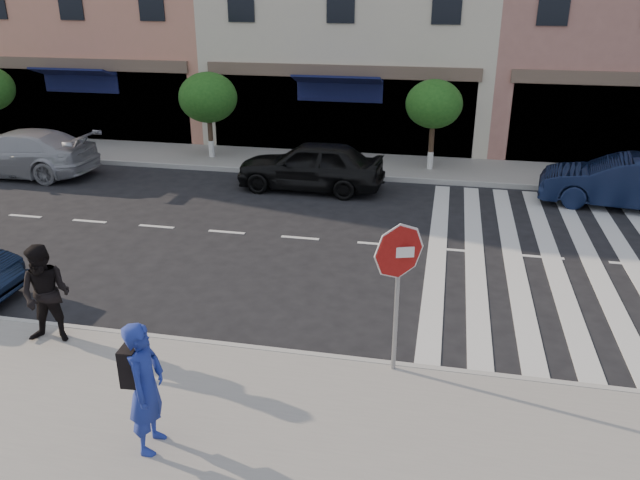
{
  "coord_description": "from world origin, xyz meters",
  "views": [
    {
      "loc": [
        3.55,
        -10.5,
        6.07
      ],
      "look_at": [
        1.23,
        0.63,
        1.4
      ],
      "focal_mm": 35.0,
      "sensor_mm": 36.0,
      "label": 1
    }
  ],
  "objects_px": {
    "stop_sign": "(398,267)",
    "walker": "(46,295)",
    "car_far_mid": "(311,165)",
    "car_far_left": "(19,153)",
    "photographer": "(146,387)",
    "car_far_right": "(624,182)"
  },
  "relations": [
    {
      "from": "walker",
      "to": "car_far_left",
      "type": "relative_size",
      "value": 0.34
    },
    {
      "from": "stop_sign",
      "to": "car_far_right",
      "type": "height_order",
      "value": "stop_sign"
    },
    {
      "from": "car_far_mid",
      "to": "photographer",
      "type": "bearing_deg",
      "value": 3.94
    },
    {
      "from": "car_far_mid",
      "to": "walker",
      "type": "bearing_deg",
      "value": -12.13
    },
    {
      "from": "car_far_mid",
      "to": "car_far_right",
      "type": "xyz_separation_m",
      "value": [
        9.29,
        0.19,
        -0.03
      ]
    },
    {
      "from": "photographer",
      "to": "car_far_left",
      "type": "xyz_separation_m",
      "value": [
        -10.56,
        11.88,
        -0.34
      ]
    },
    {
      "from": "stop_sign",
      "to": "car_far_left",
      "type": "distance_m",
      "value": 16.58
    },
    {
      "from": "photographer",
      "to": "car_far_left",
      "type": "height_order",
      "value": "photographer"
    },
    {
      "from": "car_far_left",
      "to": "car_far_right",
      "type": "relative_size",
      "value": 1.15
    },
    {
      "from": "car_far_left",
      "to": "car_far_right",
      "type": "bearing_deg",
      "value": 91.61
    },
    {
      "from": "photographer",
      "to": "car_far_mid",
      "type": "height_order",
      "value": "photographer"
    },
    {
      "from": "stop_sign",
      "to": "photographer",
      "type": "height_order",
      "value": "stop_sign"
    },
    {
      "from": "car_far_right",
      "to": "photographer",
      "type": "bearing_deg",
      "value": -27.4
    },
    {
      "from": "photographer",
      "to": "car_far_left",
      "type": "bearing_deg",
      "value": 37.35
    },
    {
      "from": "photographer",
      "to": "car_far_left",
      "type": "relative_size",
      "value": 0.36
    },
    {
      "from": "photographer",
      "to": "car_far_right",
      "type": "distance_m",
      "value": 15.29
    },
    {
      "from": "car_far_left",
      "to": "car_far_mid",
      "type": "xyz_separation_m",
      "value": [
        10.05,
        0.44,
        0.02
      ]
    },
    {
      "from": "car_far_mid",
      "to": "stop_sign",
      "type": "bearing_deg",
      "value": 21.71
    },
    {
      "from": "stop_sign",
      "to": "walker",
      "type": "bearing_deg",
      "value": 165.87
    },
    {
      "from": "stop_sign",
      "to": "walker",
      "type": "height_order",
      "value": "stop_sign"
    },
    {
      "from": "walker",
      "to": "car_far_right",
      "type": "relative_size",
      "value": 0.4
    },
    {
      "from": "stop_sign",
      "to": "car_far_mid",
      "type": "bearing_deg",
      "value": 92.88
    }
  ]
}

